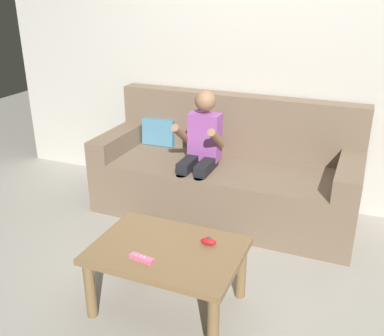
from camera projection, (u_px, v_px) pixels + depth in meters
name	position (u px, v px, depth m)	size (l,w,h in m)	color
ground_plane	(190.00, 295.00, 2.69)	(9.72, 9.72, 0.00)	#9E998E
wall_back	(263.00, 53.00, 3.50)	(4.86, 0.05, 2.50)	beige
couch	(226.00, 175.00, 3.59)	(2.06, 0.80, 0.92)	#75604C
person_seated_on_couch	(200.00, 149.00, 3.37)	(0.34, 0.42, 1.02)	black
coffee_table	(167.00, 258.00, 2.47)	(0.83, 0.59, 0.40)	brown
game_remote_pink_near_edge	(142.00, 258.00, 2.33)	(0.14, 0.05, 0.03)	pink
nunchuk_red	(209.00, 241.00, 2.47)	(0.09, 0.05, 0.05)	red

